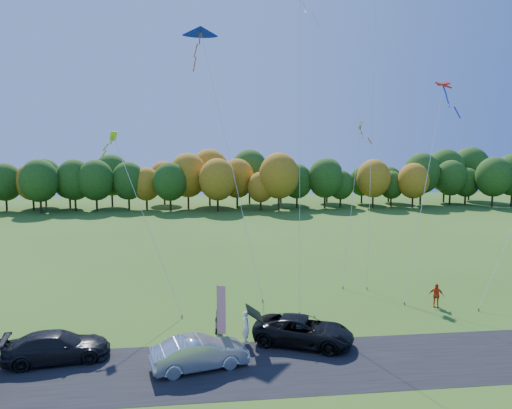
{
  "coord_description": "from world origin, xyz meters",
  "views": [
    {
      "loc": [
        -3.51,
        -25.6,
        11.0
      ],
      "look_at": [
        0.0,
        6.0,
        7.0
      ],
      "focal_mm": 32.0,
      "sensor_mm": 36.0,
      "label": 1
    }
  ],
  "objects": [
    {
      "name": "ground",
      "position": [
        0.0,
        0.0,
        0.0
      ],
      "size": [
        160.0,
        160.0,
        0.0
      ],
      "primitive_type": "plane",
      "color": "#325C18"
    },
    {
      "name": "black_suv",
      "position": [
        1.84,
        -1.56,
        0.77
      ],
      "size": [
        6.14,
        4.53,
        1.55
      ],
      "primitive_type": "imported",
      "rotation": [
        0.0,
        0.0,
        1.17
      ],
      "color": "black",
      "rests_on": "ground"
    },
    {
      "name": "person_tailgate_b",
      "position": [
        -2.71,
        0.54,
        0.91
      ],
      "size": [
        1.05,
        1.12,
        1.82
      ],
      "primitive_type": "imported",
      "rotation": [
        0.0,
        0.0,
        1.03
      ],
      "color": "gray",
      "rests_on": "ground"
    },
    {
      "name": "feather_flag",
      "position": [
        -2.79,
        -1.55,
        2.2
      ],
      "size": [
        0.48,
        0.15,
        3.62
      ],
      "color": "#999999",
      "rests_on": "ground"
    },
    {
      "name": "tree_line",
      "position": [
        0.0,
        55.0,
        0.0
      ],
      "size": [
        116.0,
        12.0,
        10.0
      ],
      "primitive_type": null,
      "color": "#1E4711",
      "rests_on": "ground"
    },
    {
      "name": "kite_diamond_white",
      "position": [
        8.63,
        10.93,
        6.6
      ],
      "size": [
        3.77,
        6.53,
        13.72
      ],
      "color": "#4C3F33",
      "rests_on": "ground"
    },
    {
      "name": "kite_parafoil_rainbow",
      "position": [
        12.99,
        7.03,
        8.15
      ],
      "size": [
        6.83,
        6.65,
        16.52
      ],
      "color": "#4C3F33",
      "rests_on": "ground"
    },
    {
      "name": "kite_parafoil_orange",
      "position": [
        10.96,
        13.22,
        15.5
      ],
      "size": [
        6.1,
        11.89,
        31.36
      ],
      "color": "#4C3F33",
      "rests_on": "ground"
    },
    {
      "name": "silver_sedan",
      "position": [
        -3.93,
        -3.75,
        0.79
      ],
      "size": [
        5.07,
        2.82,
        1.58
      ],
      "primitive_type": "imported",
      "rotation": [
        0.0,
        0.0,
        1.82
      ],
      "color": "silver",
      "rests_on": "ground"
    },
    {
      "name": "person_east",
      "position": [
        12.26,
        3.33,
        0.82
      ],
      "size": [
        1.05,
        0.76,
        1.65
      ],
      "primitive_type": "imported",
      "rotation": [
        0.0,
        0.0,
        -0.42
      ],
      "color": "#D74114",
      "rests_on": "ground"
    },
    {
      "name": "kite_diamond_yellow",
      "position": [
        -7.59,
        5.64,
        6.0
      ],
      "size": [
        5.44,
        5.51,
        12.46
      ],
      "color": "#4C3F33",
      "rests_on": "ground"
    },
    {
      "name": "kite_diamond_blue_low",
      "position": [
        17.65,
        3.63,
        4.85
      ],
      "size": [
        6.31,
        3.31,
        10.05
      ],
      "color": "#4C3F33",
      "rests_on": "ground"
    },
    {
      "name": "asphalt_strip",
      "position": [
        0.0,
        -4.0,
        0.01
      ],
      "size": [
        90.0,
        6.0,
        0.01
      ],
      "primitive_type": "cube",
      "color": "black",
      "rests_on": "ground"
    },
    {
      "name": "kite_delta_red",
      "position": [
        3.38,
        7.42,
        12.3
      ],
      "size": [
        2.85,
        9.76,
        24.67
      ],
      "color": "#4C3F33",
      "rests_on": "ground"
    },
    {
      "name": "dark_truck_a",
      "position": [
        -11.28,
        -2.14,
        0.76
      ],
      "size": [
        5.52,
        2.92,
        1.52
      ],
      "primitive_type": "imported",
      "rotation": [
        0.0,
        0.0,
        1.72
      ],
      "color": "black",
      "rests_on": "ground"
    },
    {
      "name": "person_tailgate_a",
      "position": [
        -1.34,
        -1.03,
        0.92
      ],
      "size": [
        0.53,
        0.72,
        1.83
      ],
      "primitive_type": "imported",
      "rotation": [
        0.0,
        0.0,
        1.71
      ],
      "color": "white",
      "rests_on": "ground"
    },
    {
      "name": "kite_delta_blue",
      "position": [
        -1.74,
        10.92,
        10.91
      ],
      "size": [
        5.86,
        11.62,
        22.83
      ],
      "color": "#4C3F33",
      "rests_on": "ground"
    }
  ]
}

